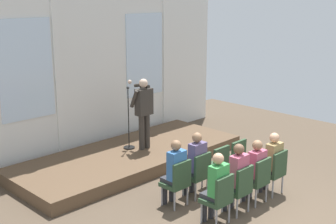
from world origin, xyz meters
TOP-DOWN VIEW (x-y plane):
  - ground_plane at (0.00, 0.00)m, footprint 13.62×13.62m
  - rear_partition at (0.03, 5.23)m, footprint 9.02×0.14m
  - stage_platform at (0.00, 3.77)m, footprint 5.77×2.33m
  - speaker at (0.40, 3.69)m, footprint 0.51×0.69m
  - mic_stand at (0.14, 3.96)m, footprint 0.28×0.28m
  - chair_r0_c0 at (-0.89, 1.31)m, footprint 0.46×0.44m
  - audience_r0_c0 at (-0.89, 1.39)m, footprint 0.36×0.39m
  - chair_r0_c1 at (-0.30, 1.31)m, footprint 0.46×0.44m
  - audience_r0_c1 at (-0.30, 1.39)m, footprint 0.36×0.39m
  - chair_r0_c2 at (0.30, 1.31)m, footprint 0.46×0.44m
  - chair_r0_c3 at (0.89, 1.31)m, footprint 0.46×0.44m
  - chair_r1_c0 at (-0.89, 0.30)m, footprint 0.46×0.44m
  - audience_r1_c0 at (-0.89, 0.38)m, footprint 0.36×0.39m
  - chair_r1_c1 at (-0.30, 0.30)m, footprint 0.46×0.44m
  - audience_r1_c1 at (-0.30, 0.38)m, footprint 0.36×0.39m
  - chair_r1_c2 at (0.30, 0.30)m, footprint 0.46×0.44m
  - audience_r1_c2 at (0.30, 0.38)m, footprint 0.36×0.39m
  - chair_r1_c3 at (0.89, 0.30)m, footprint 0.46×0.44m
  - audience_r1_c3 at (0.89, 0.38)m, footprint 0.36×0.39m

SIDE VIEW (x-z plane):
  - ground_plane at x=0.00m, z-range 0.00..0.00m
  - stage_platform at x=0.00m, z-range 0.00..0.29m
  - chair_r0_c0 at x=-0.89m, z-range 0.06..1.00m
  - chair_r0_c1 at x=-0.30m, z-range 0.06..1.00m
  - chair_r0_c2 at x=0.30m, z-range 0.06..1.00m
  - chair_r0_c3 at x=0.89m, z-range 0.06..1.00m
  - chair_r1_c0 at x=-0.89m, z-range 0.06..1.00m
  - chair_r1_c1 at x=-0.30m, z-range 0.06..1.00m
  - chair_r1_c2 at x=0.30m, z-range 0.06..1.00m
  - chair_r1_c3 at x=0.89m, z-range 0.06..1.00m
  - mic_stand at x=0.14m, z-range -0.15..1.40m
  - audience_r1_c2 at x=0.30m, z-range 0.07..1.37m
  - audience_r1_c3 at x=0.89m, z-range 0.07..1.38m
  - audience_r1_c0 at x=-0.89m, z-range 0.07..1.41m
  - audience_r0_c0 at x=-0.89m, z-range 0.07..1.41m
  - audience_r0_c1 at x=-0.30m, z-range 0.07..1.43m
  - audience_r1_c1 at x=-0.30m, z-range 0.07..1.43m
  - speaker at x=0.40m, z-range 0.43..2.18m
  - rear_partition at x=0.03m, z-range 0.00..4.55m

